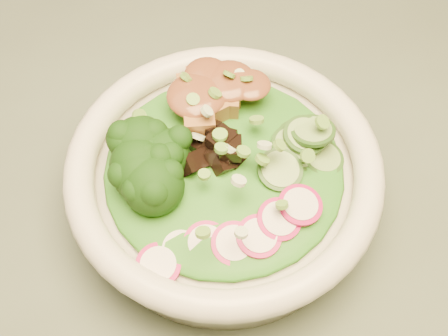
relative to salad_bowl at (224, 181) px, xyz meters
name	(u,v)px	position (x,y,z in m)	size (l,w,h in m)	color
salad_bowl	(224,181)	(0.00, 0.00, 0.00)	(0.24, 0.24, 0.07)	silver
lettuce_bed	(224,167)	(0.00, 0.00, 0.02)	(0.18, 0.18, 0.02)	#1E6515
broccoli_florets	(149,172)	(-0.06, 0.01, 0.03)	(0.07, 0.06, 0.04)	black
radish_slices	(244,234)	(-0.01, -0.06, 0.02)	(0.10, 0.04, 0.02)	#AC0D50
cucumber_slices	(301,149)	(0.06, -0.01, 0.03)	(0.06, 0.06, 0.03)	#8CB162
mushroom_heap	(221,147)	(0.00, 0.01, 0.03)	(0.06, 0.06, 0.04)	black
tofu_cubes	(212,101)	(0.01, 0.06, 0.03)	(0.08, 0.05, 0.03)	#945C31
peanut_sauce	(212,91)	(0.01, 0.06, 0.04)	(0.06, 0.05, 0.01)	brown
scallion_garnish	(224,152)	(0.00, 0.00, 0.04)	(0.17, 0.17, 0.02)	#68A139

